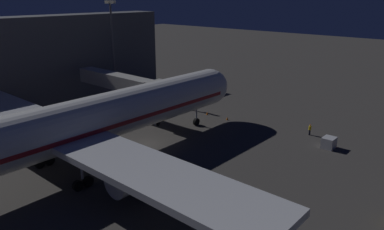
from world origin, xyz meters
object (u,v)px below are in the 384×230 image
ground_crew_marshaller_fwd (310,129)px  traffic_cone_nose_starboard (207,113)px  traffic_cone_nose_port (227,118)px  jet_bridge (128,84)px  airliner_at_gate (60,130)px  apron_floodlight_mast (113,42)px  baggage_container_near_belt (329,143)px

ground_crew_marshaller_fwd → traffic_cone_nose_starboard: bearing=8.0°
traffic_cone_nose_port → jet_bridge: bearing=35.2°
jet_bridge → ground_crew_marshaller_fwd: jet_bridge is taller
jet_bridge → traffic_cone_nose_port: jet_bridge is taller
ground_crew_marshaller_fwd → traffic_cone_nose_port: (13.61, 2.52, -0.67)m
ground_crew_marshaller_fwd → traffic_cone_nose_starboard: (18.01, 2.52, -0.67)m
jet_bridge → traffic_cone_nose_port: bearing=-144.8°
airliner_at_gate → jet_bridge: bearing=-59.0°
traffic_cone_nose_port → airliner_at_gate: bearing=85.7°
ground_crew_marshaller_fwd → traffic_cone_nose_port: ground_crew_marshaller_fwd is taller
airliner_at_gate → traffic_cone_nose_port: bearing=-94.3°
airliner_at_gate → ground_crew_marshaller_fwd: 35.87m
apron_floodlight_mast → traffic_cone_nose_port: size_ratio=34.98×
airliner_at_gate → jet_bridge: size_ratio=2.81×
airliner_at_gate → ground_crew_marshaller_fwd: (-15.81, -31.84, -4.80)m
baggage_container_near_belt → ground_crew_marshaller_fwd: bearing=-36.1°
baggage_container_near_belt → traffic_cone_nose_port: (17.79, -0.52, -0.50)m
jet_bridge → traffic_cone_nose_starboard: size_ratio=39.62×
jet_bridge → baggage_container_near_belt: jet_bridge is taller
baggage_container_near_belt → traffic_cone_nose_starboard: size_ratio=3.42×
traffic_cone_nose_starboard → jet_bridge: bearing=45.9°
airliner_at_gate → apron_floodlight_mast: bearing=-46.9°
airliner_at_gate → traffic_cone_nose_starboard: airliner_at_gate is taller
apron_floodlight_mast → jet_bridge: bearing=150.7°
traffic_cone_nose_starboard → apron_floodlight_mast: bearing=5.1°
baggage_container_near_belt → ground_crew_marshaller_fwd: size_ratio=1.10×
airliner_at_gate → ground_crew_marshaller_fwd: bearing=-116.4°
airliner_at_gate → apron_floodlight_mast: 37.68m
apron_floodlight_mast → baggage_container_near_belt: bearing=-178.0°
airliner_at_gate → traffic_cone_nose_starboard: size_ratio=111.43×
apron_floodlight_mast → ground_crew_marshaller_fwd: 42.79m
apron_floodlight_mast → traffic_cone_nose_port: (-27.70, -2.09, -10.80)m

